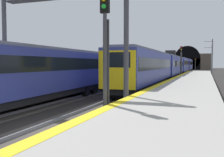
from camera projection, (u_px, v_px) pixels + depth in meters
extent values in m
plane|color=#282623|center=(53.00, 131.00, 10.95)|extent=(320.00, 320.00, 0.00)
cube|color=#9E9B93|center=(158.00, 127.00, 9.46)|extent=(112.00, 4.67, 1.05)
cube|color=yellow|center=(104.00, 109.00, 10.13)|extent=(112.00, 0.50, 0.01)
cube|color=#423D38|center=(53.00, 130.00, 10.95)|extent=(160.00, 3.03, 0.06)
cube|color=gray|center=(39.00, 126.00, 11.18)|extent=(160.00, 0.07, 0.15)
cube|color=gray|center=(69.00, 129.00, 10.70)|extent=(160.00, 0.07, 0.15)
cube|color=navy|center=(146.00, 67.00, 27.38)|extent=(19.18, 2.94, 2.93)
cube|color=black|center=(146.00, 64.00, 27.36)|extent=(18.42, 2.97, 1.03)
cube|color=slate|center=(146.00, 51.00, 27.29)|extent=(18.60, 2.52, 0.20)
cube|color=black|center=(146.00, 83.00, 27.48)|extent=(18.80, 2.60, 0.52)
cylinder|color=black|center=(122.00, 95.00, 19.66)|extent=(0.96, 2.58, 0.94)
cylinder|color=black|center=(129.00, 92.00, 21.35)|extent=(0.96, 2.58, 0.94)
cylinder|color=black|center=(157.00, 82.00, 33.64)|extent=(0.96, 2.58, 0.94)
cylinder|color=black|center=(159.00, 81.00, 35.33)|extent=(0.96, 2.58, 0.94)
cube|color=yellow|center=(117.00, 70.00, 18.32)|extent=(0.14, 2.68, 2.70)
cube|color=black|center=(117.00, 60.00, 18.23)|extent=(0.06, 1.96, 1.06)
sphere|color=#F2EACC|center=(127.00, 85.00, 18.07)|extent=(0.20, 0.20, 0.20)
sphere|color=#F2EACC|center=(106.00, 84.00, 18.57)|extent=(0.20, 0.20, 0.20)
cube|color=navy|center=(170.00, 65.00, 45.85)|extent=(19.18, 2.94, 2.93)
cube|color=black|center=(170.00, 64.00, 45.83)|extent=(18.42, 2.97, 0.83)
cube|color=slate|center=(171.00, 56.00, 45.76)|extent=(18.60, 2.52, 0.20)
cube|color=black|center=(170.00, 75.00, 45.94)|extent=(18.80, 2.60, 0.52)
cylinder|color=black|center=(163.00, 79.00, 38.33)|extent=(0.96, 2.58, 0.94)
cylinder|color=black|center=(165.00, 79.00, 40.02)|extent=(0.96, 2.58, 0.94)
cylinder|color=black|center=(174.00, 75.00, 51.90)|extent=(0.96, 2.58, 0.94)
cylinder|color=black|center=(175.00, 75.00, 53.60)|extent=(0.96, 2.58, 0.94)
cube|color=navy|center=(181.00, 65.00, 64.32)|extent=(19.18, 2.94, 2.93)
cube|color=black|center=(181.00, 63.00, 64.29)|extent=(18.42, 2.97, 0.94)
cube|color=slate|center=(181.00, 58.00, 64.23)|extent=(18.60, 2.52, 0.20)
cube|color=black|center=(181.00, 72.00, 64.41)|extent=(18.80, 2.60, 0.52)
cylinder|color=black|center=(177.00, 74.00, 56.55)|extent=(0.96, 2.58, 0.94)
cylinder|color=black|center=(178.00, 74.00, 58.25)|extent=(0.96, 2.58, 0.94)
cylinder|color=black|center=(183.00, 72.00, 70.62)|extent=(0.96, 2.58, 0.94)
cylinder|color=black|center=(183.00, 72.00, 72.31)|extent=(0.96, 2.58, 0.94)
cube|color=navy|center=(187.00, 64.00, 82.79)|extent=(19.18, 2.94, 2.93)
cube|color=black|center=(187.00, 63.00, 82.76)|extent=(18.42, 2.97, 0.94)
cube|color=slate|center=(187.00, 59.00, 82.70)|extent=(18.60, 2.52, 0.20)
cube|color=black|center=(187.00, 70.00, 82.88)|extent=(18.80, 2.60, 0.52)
cylinder|color=black|center=(185.00, 72.00, 75.24)|extent=(0.96, 2.58, 0.94)
cylinder|color=black|center=(185.00, 71.00, 76.94)|extent=(0.96, 2.58, 0.94)
cylinder|color=black|center=(188.00, 70.00, 88.86)|extent=(0.96, 2.58, 0.94)
cylinder|color=black|center=(188.00, 70.00, 90.56)|extent=(0.96, 2.58, 0.94)
cube|color=black|center=(171.00, 53.00, 45.73)|extent=(1.31, 1.69, 0.90)
cube|color=navy|center=(32.00, 71.00, 16.87)|extent=(18.14, 3.34, 2.74)
cube|color=black|center=(32.00, 64.00, 16.84)|extent=(17.42, 3.36, 0.87)
cube|color=slate|center=(32.00, 48.00, 16.78)|extent=(17.59, 2.90, 0.20)
cube|color=black|center=(32.00, 95.00, 16.96)|extent=(17.77, 2.99, 0.50)
cylinder|color=black|center=(74.00, 91.00, 22.63)|extent=(0.96, 2.65, 0.89)
cylinder|color=black|center=(83.00, 89.00, 24.34)|extent=(0.96, 2.65, 0.89)
cube|color=navy|center=(121.00, 67.00, 34.37)|extent=(18.14, 3.34, 2.74)
cube|color=black|center=(121.00, 65.00, 34.35)|extent=(17.42, 3.36, 0.96)
cube|color=slate|center=(121.00, 56.00, 34.29)|extent=(17.59, 2.90, 0.20)
cube|color=black|center=(121.00, 79.00, 34.46)|extent=(17.77, 2.99, 0.50)
cylinder|color=black|center=(99.00, 87.00, 26.83)|extent=(0.96, 2.65, 0.89)
cylinder|color=black|center=(105.00, 85.00, 28.54)|extent=(0.96, 2.65, 0.89)
cylinder|color=black|center=(132.00, 79.00, 40.42)|extent=(0.96, 2.65, 0.89)
cylinder|color=black|center=(135.00, 78.00, 42.13)|extent=(0.96, 2.65, 0.89)
cube|color=black|center=(121.00, 52.00, 34.26)|extent=(1.35, 1.75, 0.90)
cylinder|color=#38383D|center=(105.00, 71.00, 11.26)|extent=(0.16, 0.16, 4.91)
cube|color=black|center=(105.00, 0.00, 11.09)|extent=(0.20, 0.38, 1.05)
cube|color=#38383D|center=(106.00, 71.00, 11.40)|extent=(0.04, 0.28, 4.42)
sphere|color=green|center=(104.00, 6.00, 10.99)|extent=(0.20, 0.20, 0.20)
cylinder|color=#38383D|center=(181.00, 65.00, 44.47)|extent=(0.16, 0.16, 4.89)
cube|color=black|center=(181.00, 49.00, 44.31)|extent=(0.20, 0.38, 0.75)
cube|color=#38383D|center=(181.00, 65.00, 44.61)|extent=(0.04, 0.28, 4.40)
sphere|color=red|center=(181.00, 47.00, 44.18)|extent=(0.20, 0.20, 0.20)
sphere|color=yellow|center=(181.00, 49.00, 44.20)|extent=(0.20, 0.20, 0.20)
cylinder|color=#38383D|center=(195.00, 66.00, 99.49)|extent=(0.16, 0.16, 3.97)
cube|color=black|center=(195.00, 59.00, 99.36)|extent=(0.20, 0.38, 0.75)
cube|color=#38383D|center=(195.00, 66.00, 99.63)|extent=(0.04, 0.28, 3.57)
sphere|color=red|center=(195.00, 59.00, 99.23)|extent=(0.20, 0.20, 0.20)
sphere|color=yellow|center=(195.00, 60.00, 99.24)|extent=(0.20, 0.20, 0.20)
cylinder|color=#3F3F47|center=(5.00, 52.00, 17.07)|extent=(0.28, 0.28, 7.11)
cylinder|color=#3F3F47|center=(126.00, 49.00, 14.32)|extent=(0.28, 0.28, 7.11)
cube|color=#51473D|center=(187.00, 62.00, 117.69)|extent=(2.24, 19.90, 7.04)
cube|color=black|center=(187.00, 64.00, 116.65)|extent=(0.12, 11.14, 4.93)
cylinder|color=black|center=(187.00, 58.00, 116.50)|extent=(0.12, 11.14, 11.14)
cylinder|color=#595B60|center=(212.00, 60.00, 65.02)|extent=(0.22, 0.22, 7.30)
cylinder|color=#595B60|center=(208.00, 47.00, 65.15)|extent=(0.08, 1.80, 0.08)
cylinder|color=#595B60|center=(212.00, 57.00, 60.60)|extent=(0.22, 0.22, 8.40)
cylinder|color=#595B60|center=(208.00, 42.00, 60.71)|extent=(0.08, 1.87, 0.08)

